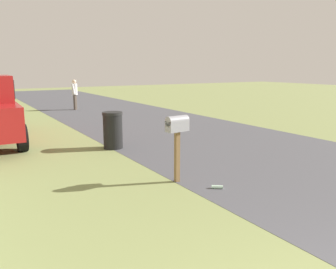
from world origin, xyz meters
The scene contains 5 objects.
road_asphalt centered at (6.00, -4.20, 0.00)m, with size 60.00×6.41×0.01m, color #47474C.
mailbox centered at (5.11, -1.06, 1.10)m, with size 0.25×0.49×1.38m.
trash_bin centered at (8.59, -1.08, 0.54)m, with size 0.58×0.58×1.06m.
pedestrian centered at (18.31, -2.82, 0.96)m, with size 0.41×0.41×1.66m.
litter_bottle_far_scatter centered at (4.35, -1.50, 0.04)m, with size 0.07×0.07×0.22m, color #B2D8BF.
Camera 1 is at (-0.61, 2.62, 2.33)m, focal length 36.78 mm.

